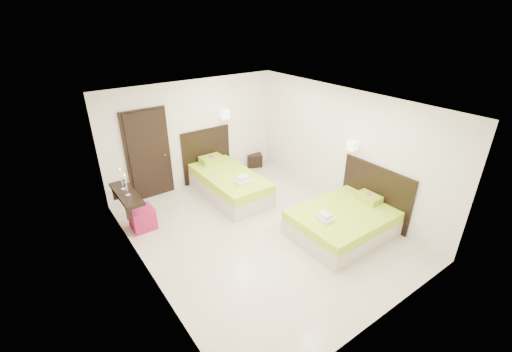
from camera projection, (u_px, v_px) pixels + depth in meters
floor at (261, 231)px, 6.93m from camera, size 5.50×5.50×0.00m
bed_single at (227, 182)px, 8.19m from camera, size 1.32×2.21×1.82m
bed_double at (345, 220)px, 6.78m from camera, size 1.95×1.66×1.61m
nightstand at (254, 160)px, 9.75m from camera, size 0.52×0.50×0.36m
ottoman at (143, 218)px, 6.95m from camera, size 0.45×0.45×0.45m
door at (149, 155)px, 7.80m from camera, size 1.02×0.15×2.14m
console_shelf at (126, 194)px, 6.64m from camera, size 0.35×1.20×0.78m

